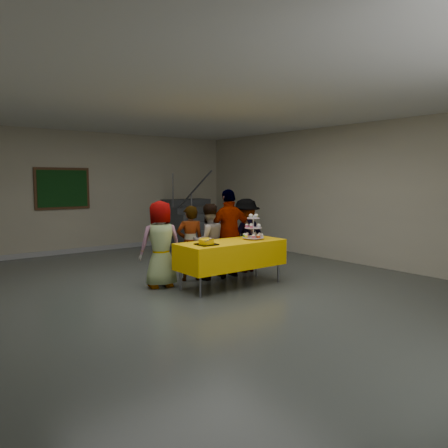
% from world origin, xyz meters
% --- Properties ---
extents(room_shell, '(10.00, 10.04, 3.02)m').
position_xyz_m(room_shell, '(0.00, 0.02, 2.13)').
color(room_shell, '#4C514C').
rests_on(room_shell, ground).
extents(bake_table, '(1.88, 0.78, 0.77)m').
position_xyz_m(bake_table, '(0.60, 0.00, 0.56)').
color(bake_table, '#595960').
rests_on(bake_table, ground).
extents(cupcake_stand, '(0.38, 0.38, 0.44)m').
position_xyz_m(cupcake_stand, '(1.08, -0.02, 0.94)').
color(cupcake_stand, silver).
rests_on(cupcake_stand, bake_table).
extents(bear_cake, '(0.32, 0.36, 0.12)m').
position_xyz_m(bear_cake, '(0.03, -0.07, 0.83)').
color(bear_cake, black).
rests_on(bear_cake, bake_table).
extents(schoolchild_a, '(0.79, 0.59, 1.47)m').
position_xyz_m(schoolchild_a, '(-0.38, 0.68, 0.73)').
color(schoolchild_a, '#5C5C65').
rests_on(schoolchild_a, ground).
extents(schoolchild_b, '(0.58, 0.48, 1.36)m').
position_xyz_m(schoolchild_b, '(0.27, 0.78, 0.68)').
color(schoolchild_b, slate).
rests_on(schoolchild_b, ground).
extents(schoolchild_c, '(0.76, 0.64, 1.38)m').
position_xyz_m(schoolchild_c, '(0.60, 0.67, 0.69)').
color(schoolchild_c, slate).
rests_on(schoolchild_c, ground).
extents(schoolchild_d, '(1.02, 0.58, 1.64)m').
position_xyz_m(schoolchild_d, '(1.04, 0.61, 0.82)').
color(schoolchild_d, slate).
rests_on(schoolchild_d, ground).
extents(schoolchild_e, '(0.94, 0.56, 1.44)m').
position_xyz_m(schoolchild_e, '(1.56, 0.75, 0.72)').
color(schoolchild_e, slate).
rests_on(schoolchild_e, ground).
extents(staircase, '(1.30, 2.40, 2.04)m').
position_xyz_m(staircase, '(2.70, 4.13, 0.49)').
color(staircase, '#424447').
rests_on(staircase, ground).
extents(noticeboard, '(1.30, 0.05, 1.00)m').
position_xyz_m(noticeboard, '(-0.64, 4.96, 1.60)').
color(noticeboard, '#472B16').
rests_on(noticeboard, ground).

